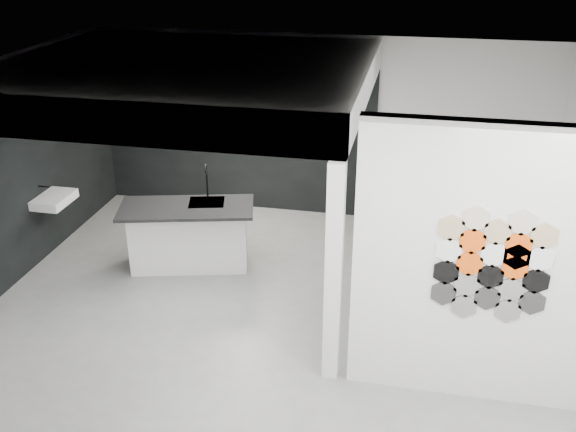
% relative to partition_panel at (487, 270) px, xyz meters
% --- Properties ---
extents(floor, '(7.00, 6.00, 0.01)m').
position_rel_partition_panel_xyz_m(floor, '(-2.23, 1.00, -1.40)').
color(floor, slate).
extents(partition_panel, '(2.45, 0.15, 2.80)m').
position_rel_partition_panel_xyz_m(partition_panel, '(0.00, 0.00, 0.00)').
color(partition_panel, silver).
rests_on(partition_panel, floor).
extents(bay_clad_back, '(4.40, 0.04, 2.35)m').
position_rel_partition_panel_xyz_m(bay_clad_back, '(-3.52, 3.97, -0.22)').
color(bay_clad_back, black).
rests_on(bay_clad_back, floor).
extents(bay_clad_left, '(0.04, 4.00, 2.35)m').
position_rel_partition_panel_xyz_m(bay_clad_left, '(-5.70, 2.00, -0.22)').
color(bay_clad_left, black).
rests_on(bay_clad_left, floor).
extents(bulkhead, '(4.40, 4.00, 0.40)m').
position_rel_partition_panel_xyz_m(bulkhead, '(-3.52, 2.00, 1.15)').
color(bulkhead, silver).
rests_on(bulkhead, corner_column).
extents(corner_column, '(0.16, 0.16, 2.35)m').
position_rel_partition_panel_xyz_m(corner_column, '(-1.41, 0.00, -0.22)').
color(corner_column, silver).
rests_on(corner_column, floor).
extents(fascia_beam, '(4.40, 0.16, 0.40)m').
position_rel_partition_panel_xyz_m(fascia_beam, '(-3.52, 0.08, 1.15)').
color(fascia_beam, silver).
rests_on(fascia_beam, corner_column).
extents(wall_basin, '(0.40, 0.60, 0.12)m').
position_rel_partition_panel_xyz_m(wall_basin, '(-5.46, 1.80, -0.55)').
color(wall_basin, silver).
rests_on(wall_basin, bay_clad_left).
extents(display_shelf, '(3.00, 0.15, 0.04)m').
position_rel_partition_panel_xyz_m(display_shelf, '(-3.43, 3.87, -0.10)').
color(display_shelf, black).
rests_on(display_shelf, bay_clad_back).
extents(kitchen_island, '(1.87, 1.16, 1.40)m').
position_rel_partition_panel_xyz_m(kitchen_island, '(-3.60, 1.88, -0.93)').
color(kitchen_island, silver).
rests_on(kitchen_island, floor).
extents(stockpot, '(0.26, 0.26, 0.17)m').
position_rel_partition_panel_xyz_m(stockpot, '(-4.28, 3.87, 0.01)').
color(stockpot, black).
rests_on(stockpot, display_shelf).
extents(kettle, '(0.21, 0.21, 0.15)m').
position_rel_partition_panel_xyz_m(kettle, '(-2.49, 3.87, -0.01)').
color(kettle, black).
rests_on(kettle, display_shelf).
extents(glass_bowl, '(0.16, 0.16, 0.09)m').
position_rel_partition_panel_xyz_m(glass_bowl, '(-2.08, 3.87, -0.03)').
color(glass_bowl, gray).
rests_on(glass_bowl, display_shelf).
extents(glass_vase, '(0.10, 0.10, 0.13)m').
position_rel_partition_panel_xyz_m(glass_vase, '(-2.08, 3.87, -0.01)').
color(glass_vase, gray).
rests_on(glass_vase, display_shelf).
extents(bottle_dark, '(0.06, 0.06, 0.14)m').
position_rel_partition_panel_xyz_m(bottle_dark, '(-3.60, 3.87, -0.01)').
color(bottle_dark, black).
rests_on(bottle_dark, display_shelf).
extents(utensil_cup, '(0.10, 0.10, 0.10)m').
position_rel_partition_panel_xyz_m(utensil_cup, '(-4.30, 3.87, -0.03)').
color(utensil_cup, black).
rests_on(utensil_cup, display_shelf).
extents(hex_tile_cluster, '(1.04, 0.02, 1.16)m').
position_rel_partition_panel_xyz_m(hex_tile_cluster, '(0.03, -0.09, 0.10)').
color(hex_tile_cluster, '#2D2D2D').
rests_on(hex_tile_cluster, partition_panel).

